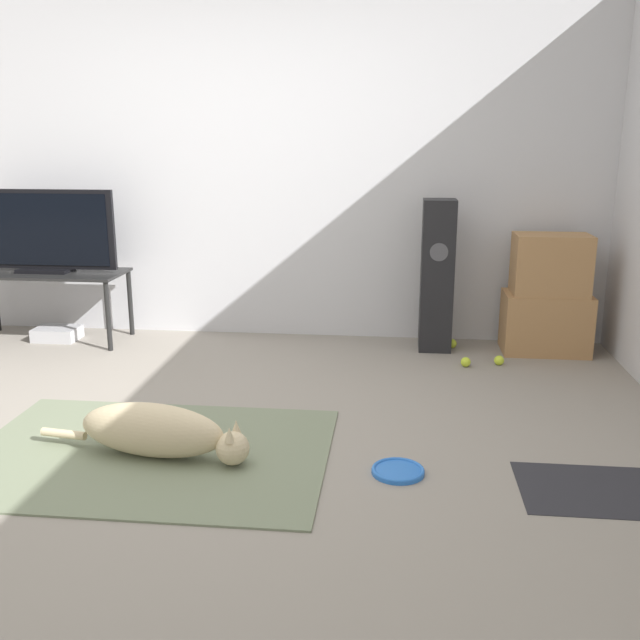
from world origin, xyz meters
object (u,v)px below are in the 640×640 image
(tv, at_px, (42,232))
(cardboard_box_upper, at_px, (551,265))
(dog, at_px, (158,431))
(floor_speaker, at_px, (437,276))
(cardboard_box_lower, at_px, (545,323))
(tennis_ball_loose_on_carpet, at_px, (499,360))
(tennis_ball_near_speaker, at_px, (452,344))
(game_console, at_px, (57,334))
(tv_stand, at_px, (46,280))
(tennis_ball_by_boxes, at_px, (466,362))
(frisbee, at_px, (398,471))

(tv, bearing_deg, cardboard_box_upper, 1.12)
(dog, relative_size, floor_speaker, 1.01)
(cardboard_box_lower, relative_size, tennis_ball_loose_on_carpet, 9.02)
(tennis_ball_near_speaker, height_order, tennis_ball_loose_on_carpet, same)
(dog, relative_size, game_console, 3.38)
(cardboard_box_upper, bearing_deg, tennis_ball_loose_on_carpet, -137.18)
(cardboard_box_upper, height_order, floor_speaker, floor_speaker)
(tv_stand, relative_size, tv, 1.05)
(cardboard_box_upper, height_order, game_console, cardboard_box_upper)
(cardboard_box_upper, bearing_deg, tv_stand, -178.83)
(cardboard_box_lower, xyz_separation_m, tv, (-3.65, -0.09, 0.61))
(dog, bearing_deg, tv, 127.89)
(floor_speaker, height_order, tennis_ball_loose_on_carpet, floor_speaker)
(tennis_ball_by_boxes, bearing_deg, tennis_ball_loose_on_carpet, 15.16)
(floor_speaker, relative_size, tennis_ball_near_speaker, 16.33)
(cardboard_box_lower, relative_size, tennis_ball_by_boxes, 9.02)
(game_console, bearing_deg, dog, -52.94)
(cardboard_box_lower, xyz_separation_m, cardboard_box_upper, (-0.00, -0.02, 0.42))
(cardboard_box_lower, distance_m, game_console, 3.61)
(dog, xyz_separation_m, tv, (-1.48, 1.90, 0.68))
(floor_speaker, height_order, tennis_ball_by_boxes, floor_speaker)
(tennis_ball_near_speaker, distance_m, tennis_ball_loose_on_carpet, 0.47)
(dog, bearing_deg, tv_stand, 127.93)
(tennis_ball_loose_on_carpet, xyz_separation_m, game_console, (-3.25, 0.27, 0.02))
(floor_speaker, bearing_deg, frisbee, -97.24)
(dog, height_order, frisbee, dog)
(frisbee, distance_m, tennis_ball_loose_on_carpet, 1.81)
(tennis_ball_loose_on_carpet, bearing_deg, tennis_ball_by_boxes, -164.84)
(frisbee, xyz_separation_m, game_console, (-2.58, 1.94, 0.04))
(cardboard_box_lower, distance_m, tv_stand, 3.66)
(tennis_ball_near_speaker, bearing_deg, floor_speaker, -163.75)
(frisbee, distance_m, floor_speaker, 2.09)
(tennis_ball_near_speaker, distance_m, game_console, 2.97)
(frisbee, relative_size, game_console, 0.76)
(dog, distance_m, cardboard_box_lower, 2.95)
(dog, distance_m, tennis_ball_loose_on_carpet, 2.45)
(cardboard_box_lower, bearing_deg, tennis_ball_by_boxes, -144.86)
(floor_speaker, bearing_deg, tv, -178.54)
(tennis_ball_by_boxes, bearing_deg, floor_speaker, 115.82)
(tv_stand, height_order, game_console, tv_stand)
(tv, relative_size, game_console, 3.42)
(tv_stand, xyz_separation_m, tv, (0.00, 0.00, 0.36))
(tennis_ball_by_boxes, bearing_deg, cardboard_box_lower, 35.14)
(tennis_ball_by_boxes, height_order, tennis_ball_loose_on_carpet, same)
(tennis_ball_near_speaker, bearing_deg, tv_stand, -177.82)
(cardboard_box_lower, xyz_separation_m, tennis_ball_near_speaker, (-0.64, 0.02, -0.18))
(dog, xyz_separation_m, cardboard_box_upper, (2.17, 1.97, 0.50))
(tv_stand, xyz_separation_m, game_console, (0.04, 0.01, -0.42))
(frisbee, relative_size, tennis_ball_by_boxes, 3.70)
(tennis_ball_loose_on_carpet, bearing_deg, game_console, 175.32)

